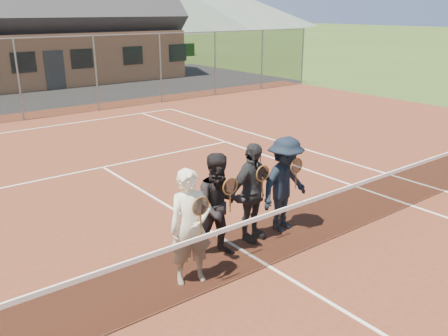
# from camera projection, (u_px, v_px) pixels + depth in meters

# --- Properties ---
(court_surface) EXTENTS (30.00, 30.00, 0.02)m
(court_surface) POSITION_uv_depth(u_px,v_px,m) (268.00, 266.00, 7.71)
(court_surface) COLOR #562819
(court_surface) RESTS_ON ground
(court_markings) EXTENTS (11.03, 23.83, 0.01)m
(court_markings) POSITION_uv_depth(u_px,v_px,m) (268.00, 266.00, 7.70)
(court_markings) COLOR white
(court_markings) RESTS_ON court_surface
(tennis_net) EXTENTS (11.68, 0.08, 1.10)m
(tennis_net) POSITION_uv_depth(u_px,v_px,m) (269.00, 237.00, 7.54)
(tennis_net) COLOR slate
(tennis_net) RESTS_ON ground
(perimeter_fence) EXTENTS (30.07, 0.07, 3.02)m
(perimeter_fence) POSITION_uv_depth(u_px,v_px,m) (19.00, 80.00, 17.36)
(perimeter_fence) COLOR slate
(perimeter_fence) RESTS_ON ground
(clubhouse) EXTENTS (15.60, 8.20, 7.70)m
(clubhouse) POSITION_uv_depth(u_px,v_px,m) (33.00, 9.00, 26.77)
(clubhouse) COLOR #9E6B4C
(clubhouse) RESTS_ON ground
(player_a) EXTENTS (0.75, 0.60, 1.80)m
(player_a) POSITION_uv_depth(u_px,v_px,m) (191.00, 227.00, 7.01)
(player_a) COLOR white
(player_a) RESTS_ON court_surface
(player_b) EXTENTS (1.04, 0.92, 1.80)m
(player_b) POSITION_uv_depth(u_px,v_px,m) (220.00, 206.00, 7.76)
(player_b) COLOR black
(player_b) RESTS_ON court_surface
(player_c) EXTENTS (1.11, 0.59, 1.80)m
(player_c) POSITION_uv_depth(u_px,v_px,m) (252.00, 192.00, 8.34)
(player_c) COLOR #232428
(player_c) RESTS_ON court_surface
(player_d) EXTENTS (1.25, 0.83, 1.80)m
(player_d) POSITION_uv_depth(u_px,v_px,m) (285.00, 184.00, 8.73)
(player_d) COLOR black
(player_d) RESTS_ON court_surface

